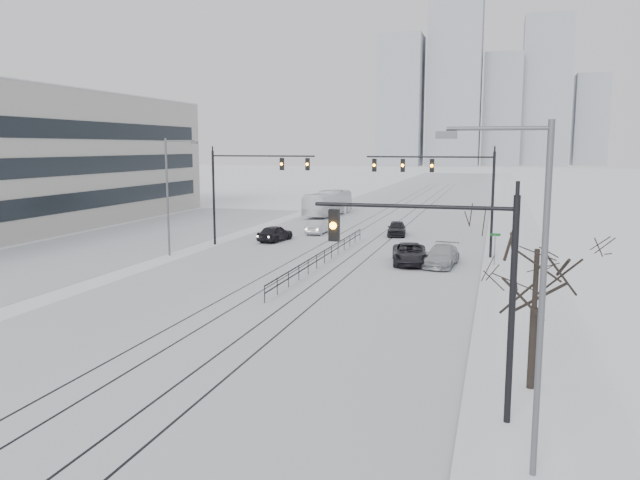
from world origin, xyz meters
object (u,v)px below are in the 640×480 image
(sedan_sb_outer, at_px, (318,227))
(sedan_nb_far, at_px, (397,228))
(sedan_nb_front, at_px, (410,254))
(traffic_mast_near, at_px, (457,276))
(box_truck, at_px, (328,204))
(sedan_sb_inner, at_px, (275,233))
(sedan_nb_right, at_px, (441,256))
(bare_tree, at_px, (537,264))

(sedan_sb_outer, height_order, sedan_nb_far, sedan_nb_far)
(sedan_nb_front, height_order, sedan_nb_far, sedan_nb_front)
(traffic_mast_near, distance_m, sedan_sb_outer, 41.89)
(sedan_sb_outer, bearing_deg, box_truck, -78.12)
(sedan_sb_inner, height_order, sedan_nb_right, sedan_sb_inner)
(sedan_nb_far, bearing_deg, box_truck, 119.21)
(sedan_nb_right, bearing_deg, box_truck, 124.52)
(sedan_sb_inner, distance_m, sedan_nb_far, 11.78)
(traffic_mast_near, xyz_separation_m, sedan_sb_inner, (-17.89, 33.07, -3.84))
(bare_tree, bearing_deg, sedan_sb_outer, 116.70)
(traffic_mast_near, height_order, sedan_sb_inner, traffic_mast_near)
(sedan_sb_outer, xyz_separation_m, box_truck, (-3.24, 15.63, 0.82))
(sedan_sb_inner, bearing_deg, sedan_sb_outer, -103.15)
(sedan_sb_inner, xyz_separation_m, sedan_nb_far, (9.87, 6.44, -0.02))
(bare_tree, relative_size, sedan_nb_far, 1.48)
(box_truck, bearing_deg, sedan_sb_outer, 107.49)
(box_truck, bearing_deg, sedan_nb_front, 121.62)
(sedan_sb_outer, relative_size, sedan_nb_right, 0.82)
(sedan_sb_outer, height_order, box_truck, box_truck)
(sedan_nb_far, relative_size, box_truck, 0.39)
(sedan_nb_front, bearing_deg, sedan_nb_right, -14.31)
(sedan_nb_front, bearing_deg, sedan_sb_outer, 119.02)
(bare_tree, height_order, box_truck, bare_tree)
(sedan_sb_outer, relative_size, sedan_nb_front, 0.78)
(traffic_mast_near, distance_m, sedan_nb_right, 25.77)
(sedan_nb_front, relative_size, box_truck, 0.49)
(traffic_mast_near, bearing_deg, sedan_nb_far, 101.47)
(traffic_mast_near, bearing_deg, sedan_nb_right, 95.84)
(sedan_nb_right, relative_size, box_truck, 0.46)
(sedan_nb_front, distance_m, sedan_nb_far, 14.35)
(traffic_mast_near, height_order, sedan_nb_right, traffic_mast_near)
(sedan_sb_outer, bearing_deg, sedan_nb_front, 129.27)
(box_truck, bearing_deg, sedan_sb_inner, 98.21)
(traffic_mast_near, bearing_deg, sedan_sb_outer, 111.88)
(sedan_sb_inner, height_order, sedan_nb_front, sedan_nb_front)
(sedan_nb_front, bearing_deg, traffic_mast_near, -89.35)
(sedan_sb_outer, bearing_deg, sedan_sb_inner, 67.59)
(sedan_sb_inner, bearing_deg, sedan_nb_front, 159.38)
(sedan_sb_inner, relative_size, sedan_nb_front, 0.81)
(box_truck, bearing_deg, sedan_nb_far, 131.78)
(sedan_sb_outer, distance_m, sedan_nb_front, 16.98)
(bare_tree, xyz_separation_m, sedan_nb_far, (-10.43, 36.51, -3.79))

